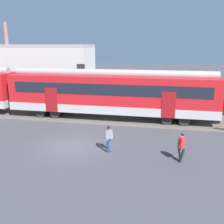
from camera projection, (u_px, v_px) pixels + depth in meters
ground_plane at (72, 147)px, 16.80m from camera, size 160.00×160.00×0.00m
track_bed at (1, 112)px, 25.63m from camera, size 80.00×4.40×0.01m
commuter_train at (22, 90)px, 24.58m from camera, size 38.05×3.07×4.73m
pedestrian_grey at (109, 137)px, 15.81m from camera, size 0.52×0.71×1.67m
pedestrian_red at (181, 145)px, 14.48m from camera, size 0.48×0.67×1.67m
background_building at (38, 70)px, 34.30m from camera, size 14.12×5.00×9.20m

